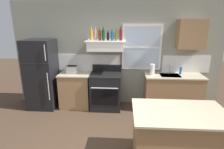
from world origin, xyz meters
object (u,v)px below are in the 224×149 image
(bottle_champagne_gold_foil, at_px, (91,35))
(dish_soap_bottle, at_px, (181,71))
(bottle_rose_pink, at_px, (95,35))
(bottle_red_label_wine, at_px, (121,35))
(bottle_balsamic_dark, at_px, (108,36))
(toaster, at_px, (72,69))
(paper_towel_roll, at_px, (152,69))
(bottle_amber_wine, at_px, (100,35))
(bottle_olive_oil_square, at_px, (116,36))
(bottle_blue_liqueur, at_px, (112,36))
(bottle_dark_green_wine, at_px, (103,35))
(kitchen_island, at_px, (177,138))
(refrigerator, at_px, (42,74))
(stove_range, at_px, (106,91))

(bottle_champagne_gold_foil, xyz_separation_m, dish_soap_bottle, (2.23, 0.08, -0.88))
(bottle_rose_pink, height_order, bottle_red_label_wine, bottle_red_label_wine)
(bottle_balsamic_dark, distance_m, dish_soap_bottle, 2.02)
(bottle_champagne_gold_foil, bearing_deg, bottle_rose_pink, 9.14)
(toaster, relative_size, paper_towel_roll, 1.10)
(bottle_amber_wine, bearing_deg, bottle_red_label_wine, 1.37)
(toaster, height_order, bottle_champagne_gold_foil, bottle_champagne_gold_foil)
(bottle_champagne_gold_foil, bearing_deg, bottle_olive_oil_square, -0.95)
(toaster, distance_m, bottle_blue_liqueur, 1.33)
(bottle_amber_wine, height_order, dish_soap_bottle, bottle_amber_wine)
(toaster, relative_size, bottle_amber_wine, 1.00)
(bottle_red_label_wine, distance_m, paper_towel_roll, 1.15)
(bottle_balsamic_dark, relative_size, dish_soap_bottle, 1.26)
(bottle_dark_green_wine, height_order, dish_soap_bottle, bottle_dark_green_wine)
(bottle_red_label_wine, relative_size, dish_soap_bottle, 1.76)
(kitchen_island, bearing_deg, refrigerator, 147.35)
(bottle_blue_liqueur, height_order, paper_towel_roll, bottle_blue_liqueur)
(bottle_balsamic_dark, relative_size, bottle_olive_oil_square, 0.82)
(paper_towel_roll, relative_size, dish_soap_bottle, 1.50)
(refrigerator, distance_m, paper_towel_roll, 2.81)
(toaster, bearing_deg, refrigerator, -174.50)
(bottle_olive_oil_square, relative_size, kitchen_island, 0.20)
(kitchen_island, bearing_deg, bottle_champagne_gold_foil, 129.86)
(paper_towel_roll, relative_size, kitchen_island, 0.19)
(bottle_olive_oil_square, distance_m, paper_towel_roll, 1.22)
(bottle_dark_green_wine, bearing_deg, refrigerator, -177.61)
(refrigerator, bearing_deg, toaster, 5.50)
(bottle_red_label_wine, xyz_separation_m, paper_towel_roll, (0.79, -0.06, -0.83))
(bottle_dark_green_wine, bearing_deg, stove_range, -38.34)
(bottle_amber_wine, distance_m, bottle_olive_oil_square, 0.41)
(bottle_balsamic_dark, xyz_separation_m, paper_towel_roll, (1.11, -0.11, -0.80))
(bottle_dark_green_wine, relative_size, bottle_olive_oil_square, 1.13)
(toaster, xyz_separation_m, bottle_blue_liqueur, (1.02, -0.00, 0.85))
(bottle_olive_oil_square, distance_m, dish_soap_bottle, 1.84)
(bottle_blue_liqueur, relative_size, kitchen_island, 0.19)
(dish_soap_bottle, height_order, kitchen_island, dish_soap_bottle)
(bottle_champagne_gold_foil, relative_size, bottle_amber_wine, 1.12)
(toaster, height_order, bottle_rose_pink, bottle_rose_pink)
(toaster, height_order, dish_soap_bottle, toaster)
(toaster, relative_size, bottle_balsamic_dark, 1.31)
(bottle_rose_pink, height_order, dish_soap_bottle, bottle_rose_pink)
(bottle_rose_pink, relative_size, dish_soap_bottle, 1.74)
(dish_soap_bottle, bearing_deg, bottle_balsamic_dark, 179.64)
(bottle_champagne_gold_foil, height_order, kitchen_island, bottle_champagne_gold_foil)
(bottle_blue_liqueur, bearing_deg, bottle_balsamic_dark, 137.71)
(toaster, bearing_deg, kitchen_island, -42.20)
(bottle_rose_pink, relative_size, kitchen_island, 0.22)
(bottle_champagne_gold_foil, relative_size, dish_soap_bottle, 1.84)
(kitchen_island, bearing_deg, bottle_blue_liqueur, 120.21)
(stove_range, relative_size, bottle_champagne_gold_foil, 3.29)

